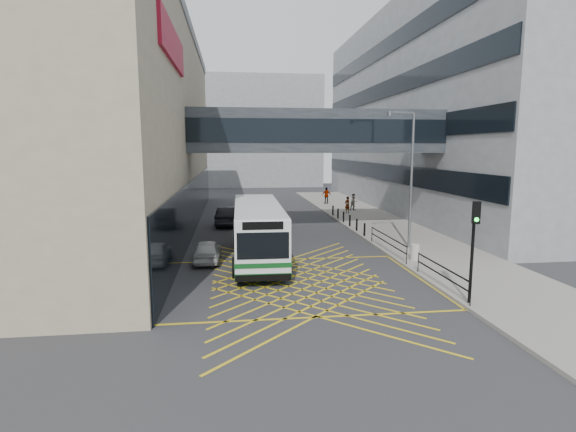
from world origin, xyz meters
name	(u,v)px	position (x,y,z in m)	size (l,w,h in m)	color
ground	(299,282)	(0.00, 0.00, 0.00)	(120.00, 120.00, 0.00)	#333335
building_whsmith	(30,126)	(-17.98, 16.00, 8.00)	(24.17, 42.00, 16.00)	tan
building_right	(493,112)	(23.98, 24.00, 10.00)	(24.09, 44.00, 20.00)	gray
building_far	(236,133)	(-2.00, 60.00, 9.00)	(28.00, 16.00, 18.00)	gray
skybridge	(315,132)	(3.00, 12.00, 7.50)	(20.00, 4.10, 3.00)	#2F353A
pavement	(379,224)	(9.00, 15.00, 0.08)	(6.00, 54.00, 0.16)	gray
box_junction	(299,282)	(0.00, 0.00, 0.00)	(12.00, 9.00, 0.01)	gold
bus	(258,229)	(-1.63, 4.99, 1.70)	(3.00, 11.38, 3.18)	silver
car_white	(207,251)	(-4.50, 4.59, 0.63)	(1.62, 3.96, 1.26)	silver
car_dark	(229,216)	(-3.35, 16.67, 0.77)	(1.93, 4.93, 1.54)	black
car_silver	(270,218)	(0.03, 16.23, 0.63)	(1.70, 4.02, 1.25)	gray
traffic_light	(474,238)	(6.31, -4.20, 2.85)	(0.33, 0.49, 4.13)	black
street_lamp	(409,172)	(7.72, 5.96, 4.90)	(1.89, 0.56, 8.33)	slate
litter_bin	(415,252)	(6.99, 2.90, 0.59)	(0.50, 0.50, 0.87)	#ADA89E
kerb_railings	(408,252)	(6.15, 1.78, 0.88)	(0.05, 12.54, 1.00)	black
bollards	(347,219)	(6.25, 15.00, 0.61)	(0.14, 10.14, 0.90)	black
pedestrian_a	(347,205)	(7.92, 21.16, 0.96)	(0.64, 0.45, 1.60)	gray
pedestrian_b	(354,202)	(9.07, 23.02, 0.99)	(0.81, 0.47, 1.65)	gray
pedestrian_c	(327,196)	(7.51, 28.68, 1.08)	(1.08, 0.52, 1.83)	gray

